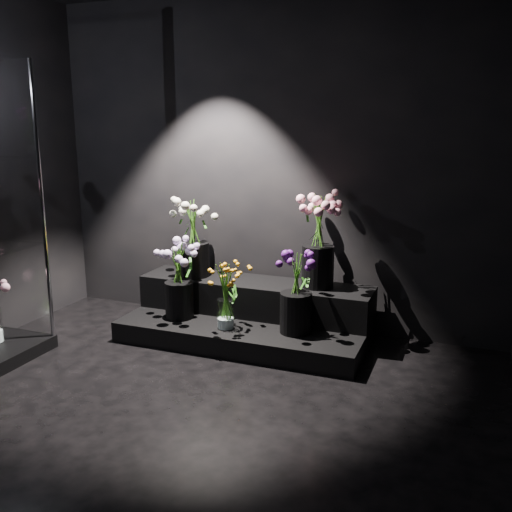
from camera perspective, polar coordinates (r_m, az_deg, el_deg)
The scene contains 8 objects.
floor at distance 3.54m, azimuth -10.13°, elevation -16.71°, with size 4.00×4.00×0.00m, color black.
wall_back at distance 4.89m, azimuth 1.51°, elevation 9.12°, with size 4.00×4.00×0.00m, color black.
display_riser at distance 4.78m, azimuth -0.64°, elevation -5.88°, with size 1.99×0.88×0.44m.
bouquet_orange_bells at distance 4.45m, azimuth -3.08°, elevation -3.91°, with size 0.32×0.32×0.53m.
bouquet_lilac at distance 4.71m, azimuth -7.75°, elevation -1.81°, with size 0.47×0.47×0.63m.
bouquet_purple at distance 4.35m, azimuth 4.05°, elevation -3.24°, with size 0.35×0.35×0.63m.
bouquet_cream_roses at distance 4.93m, azimuth -6.30°, elevation 2.19°, with size 0.41×0.41×0.65m.
bouquet_pink_roses at distance 4.58m, azimuth 6.28°, elevation 2.01°, with size 0.39×0.39×0.75m.
Camera 1 is at (1.64, -2.59, 1.76)m, focal length 40.00 mm.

